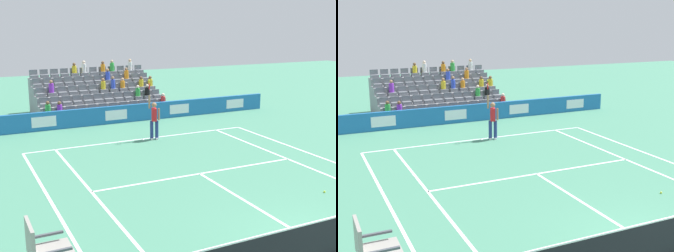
% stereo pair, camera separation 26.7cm
% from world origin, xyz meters
% --- Properties ---
extents(line_baseline, '(10.97, 0.10, 0.01)m').
position_xyz_m(line_baseline, '(0.00, -11.89, 0.00)').
color(line_baseline, white).
rests_on(line_baseline, ground).
extents(line_service, '(8.23, 0.10, 0.01)m').
position_xyz_m(line_service, '(0.00, -6.40, 0.00)').
color(line_service, white).
rests_on(line_service, ground).
extents(line_centre_service, '(0.10, 6.40, 0.01)m').
position_xyz_m(line_centre_service, '(0.00, -3.20, 0.00)').
color(line_centre_service, white).
rests_on(line_centre_service, ground).
extents(line_singles_sideline_left, '(0.10, 11.89, 0.01)m').
position_xyz_m(line_singles_sideline_left, '(4.12, -5.95, 0.00)').
color(line_singles_sideline_left, white).
rests_on(line_singles_sideline_left, ground).
extents(line_singles_sideline_right, '(0.10, 11.89, 0.01)m').
position_xyz_m(line_singles_sideline_right, '(-4.12, -5.95, 0.00)').
color(line_singles_sideline_right, white).
rests_on(line_singles_sideline_right, ground).
extents(line_doubles_sideline_left, '(0.10, 11.89, 0.01)m').
position_xyz_m(line_doubles_sideline_left, '(5.49, -5.95, 0.00)').
color(line_doubles_sideline_left, white).
rests_on(line_doubles_sideline_left, ground).
extents(line_doubles_sideline_right, '(0.10, 11.89, 0.01)m').
position_xyz_m(line_doubles_sideline_right, '(-5.49, -5.95, 0.00)').
color(line_doubles_sideline_right, white).
rests_on(line_doubles_sideline_right, ground).
extents(line_centre_mark, '(0.10, 0.20, 0.01)m').
position_xyz_m(line_centre_mark, '(0.00, -11.79, 0.00)').
color(line_centre_mark, white).
rests_on(line_centre_mark, ground).
extents(sponsor_barrier, '(19.40, 0.22, 0.96)m').
position_xyz_m(sponsor_barrier, '(0.00, -15.66, 0.48)').
color(sponsor_barrier, '#1E66AD').
rests_on(sponsor_barrier, ground).
extents(tennis_net, '(11.97, 0.10, 1.07)m').
position_xyz_m(tennis_net, '(0.00, 0.00, 0.49)').
color(tennis_net, '#33383D').
rests_on(tennis_net, ground).
extents(tennis_player, '(0.51, 0.43, 2.85)m').
position_xyz_m(tennis_player, '(-0.49, -11.61, 0.99)').
color(tennis_player, navy).
rests_on(tennis_player, ground).
extents(stadium_stand, '(7.44, 4.75, 3.04)m').
position_xyz_m(stadium_stand, '(-0.01, -19.22, 0.83)').
color(stadium_stand, gray).
rests_on(stadium_stand, ground).
extents(loose_tennis_ball, '(0.07, 0.07, 0.07)m').
position_xyz_m(loose_tennis_ball, '(-2.74, -3.00, 0.03)').
color(loose_tennis_ball, '#D1E533').
rests_on(loose_tennis_ball, ground).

